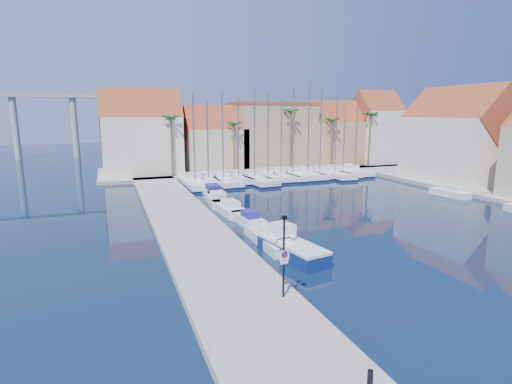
# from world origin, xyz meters

# --- Properties ---
(ground) EXTENTS (260.00, 260.00, 0.00)m
(ground) POSITION_xyz_m (0.00, 0.00, 0.00)
(ground) COLOR black
(ground) RESTS_ON ground
(quay_west) EXTENTS (6.00, 77.00, 0.50)m
(quay_west) POSITION_xyz_m (-9.00, 13.50, 0.25)
(quay_west) COLOR gray
(quay_west) RESTS_ON ground
(shore_north) EXTENTS (54.00, 16.00, 0.50)m
(shore_north) POSITION_xyz_m (10.00, 48.00, 0.25)
(shore_north) COLOR gray
(shore_north) RESTS_ON ground
(shore_east) EXTENTS (12.00, 60.00, 0.50)m
(shore_east) POSITION_xyz_m (32.00, 15.00, 0.25)
(shore_east) COLOR gray
(shore_east) RESTS_ON ground
(lamp_post) EXTENTS (1.51, 0.55, 4.46)m
(lamp_post) POSITION_xyz_m (-7.00, -1.85, 3.43)
(lamp_post) COLOR black
(lamp_post) RESTS_ON quay_west
(bollard) EXTENTS (0.21, 0.21, 0.53)m
(bollard) POSITION_xyz_m (-6.92, -9.27, 0.77)
(bollard) COLOR black
(bollard) RESTS_ON quay_west
(fishing_boat) EXTENTS (3.14, 6.46, 2.17)m
(fishing_boat) POSITION_xyz_m (-3.43, 4.80, 0.72)
(fishing_boat) COLOR navy
(fishing_boat) RESTS_ON ground
(motorboat_west_0) EXTENTS (2.15, 6.70, 1.40)m
(motorboat_west_0) POSITION_xyz_m (-3.75, 7.72, 0.51)
(motorboat_west_0) COLOR white
(motorboat_west_0) RESTS_ON ground
(motorboat_west_1) EXTENTS (2.04, 5.22, 1.40)m
(motorboat_west_1) POSITION_xyz_m (-3.51, 13.77, 0.51)
(motorboat_west_1) COLOR white
(motorboat_west_1) RESTS_ON ground
(motorboat_west_2) EXTENTS (2.33, 6.42, 1.40)m
(motorboat_west_2) POSITION_xyz_m (-3.91, 18.64, 0.51)
(motorboat_west_2) COLOR white
(motorboat_west_2) RESTS_ON ground
(motorboat_west_3) EXTENTS (2.54, 6.40, 1.40)m
(motorboat_west_3) POSITION_xyz_m (-3.96, 23.38, 0.51)
(motorboat_west_3) COLOR white
(motorboat_west_3) RESTS_ON ground
(motorboat_west_4) EXTENTS (2.43, 6.77, 1.40)m
(motorboat_west_4) POSITION_xyz_m (-3.26, 28.22, 0.51)
(motorboat_west_4) COLOR white
(motorboat_west_4) RESTS_ON ground
(motorboat_west_5) EXTENTS (2.25, 5.69, 1.40)m
(motorboat_west_5) POSITION_xyz_m (-3.06, 32.01, 0.51)
(motorboat_west_5) COLOR white
(motorboat_west_5) RESTS_ON ground
(motorboat_west_6) EXTENTS (2.74, 6.84, 1.40)m
(motorboat_west_6) POSITION_xyz_m (-3.82, 38.29, 0.51)
(motorboat_west_6) COLOR white
(motorboat_west_6) RESTS_ON ground
(motorboat_east_1) EXTENTS (2.28, 5.03, 1.40)m
(motorboat_east_1) POSITION_xyz_m (24.01, 16.97, 0.51)
(motorboat_east_1) COLOR white
(motorboat_east_1) RESTS_ON ground
(sailboat_0) EXTENTS (3.23, 11.76, 12.69)m
(sailboat_0) POSITION_xyz_m (-4.09, 35.24, 0.57)
(sailboat_0) COLOR white
(sailboat_0) RESTS_ON ground
(sailboat_1) EXTENTS (2.61, 8.55, 11.87)m
(sailboat_1) POSITION_xyz_m (-1.85, 36.22, 0.60)
(sailboat_1) COLOR white
(sailboat_1) RESTS_ON ground
(sailboat_2) EXTENTS (3.22, 11.57, 12.95)m
(sailboat_2) POSITION_xyz_m (0.23, 36.03, 0.57)
(sailboat_2) COLOR white
(sailboat_2) RESTS_ON ground
(sailboat_3) EXTENTS (2.88, 8.81, 11.99)m
(sailboat_3) POSITION_xyz_m (2.63, 36.25, 0.60)
(sailboat_3) COLOR white
(sailboat_3) RESTS_ON ground
(sailboat_4) EXTENTS (4.14, 12.08, 13.32)m
(sailboat_4) POSITION_xyz_m (4.72, 35.25, 0.57)
(sailboat_4) COLOR white
(sailboat_4) RESTS_ON ground
(sailboat_5) EXTENTS (2.96, 9.80, 13.16)m
(sailboat_5) POSITION_xyz_m (7.40, 36.37, 0.60)
(sailboat_5) COLOR white
(sailboat_5) RESTS_ON ground
(sailboat_6) EXTENTS (3.05, 9.79, 12.32)m
(sailboat_6) POSITION_xyz_m (9.52, 36.41, 0.59)
(sailboat_6) COLOR white
(sailboat_6) RESTS_ON ground
(sailboat_7) EXTENTS (3.27, 10.09, 13.82)m
(sailboat_7) POSITION_xyz_m (11.51, 36.41, 0.60)
(sailboat_7) COLOR white
(sailboat_7) RESTS_ON ground
(sailboat_8) EXTENTS (3.10, 10.05, 14.55)m
(sailboat_8) POSITION_xyz_m (14.14, 36.44, 0.61)
(sailboat_8) COLOR white
(sailboat_8) RESTS_ON ground
(sailboat_9) EXTENTS (2.57, 8.39, 13.46)m
(sailboat_9) POSITION_xyz_m (16.27, 36.19, 0.64)
(sailboat_9) COLOR white
(sailboat_9) RESTS_ON ground
(sailboat_10) EXTENTS (3.71, 11.08, 13.00)m
(sailboat_10) POSITION_xyz_m (18.59, 35.61, 0.58)
(sailboat_10) COLOR white
(sailboat_10) RESTS_ON ground
(sailboat_11) EXTENTS (2.77, 9.60, 11.43)m
(sailboat_11) POSITION_xyz_m (20.56, 36.29, 0.58)
(sailboat_11) COLOR white
(sailboat_11) RESTS_ON ground
(sailboat_12) EXTENTS (3.06, 9.54, 13.15)m
(sailboat_12) POSITION_xyz_m (23.14, 36.67, 0.60)
(sailboat_12) COLOR white
(sailboat_12) RESTS_ON ground
(building_0) EXTENTS (12.30, 9.00, 13.50)m
(building_0) POSITION_xyz_m (-10.00, 47.00, 6.52)
(building_0) COLOR beige
(building_0) RESTS_ON shore_north
(building_1) EXTENTS (10.30, 8.00, 11.00)m
(building_1) POSITION_xyz_m (2.00, 47.00, 5.30)
(building_1) COLOR #C6B18C
(building_1) RESTS_ON shore_north
(building_2) EXTENTS (14.20, 10.20, 11.50)m
(building_2) POSITION_xyz_m (13.00, 48.00, 6.26)
(building_2) COLOR #9B815F
(building_2) RESTS_ON shore_north
(building_3) EXTENTS (10.30, 8.00, 12.00)m
(building_3) POSITION_xyz_m (25.00, 47.00, 5.86)
(building_3) COLOR tan
(building_3) RESTS_ON shore_north
(building_4) EXTENTS (8.30, 8.00, 14.00)m
(building_4) POSITION_xyz_m (34.00, 46.00, 6.97)
(building_4) COLOR silver
(building_4) RESTS_ON shore_north
(building_6) EXTENTS (9.00, 14.30, 13.50)m
(building_6) POSITION_xyz_m (32.00, 24.00, 6.52)
(building_6) COLOR beige
(building_6) RESTS_ON shore_east
(palm_0) EXTENTS (2.60, 2.60, 10.15)m
(palm_0) POSITION_xyz_m (-6.00, 42.00, 9.08)
(palm_0) COLOR brown
(palm_0) RESTS_ON shore_north
(palm_1) EXTENTS (2.60, 2.60, 9.15)m
(palm_1) POSITION_xyz_m (4.00, 42.00, 8.14)
(palm_1) COLOR brown
(palm_1) RESTS_ON shore_north
(palm_2) EXTENTS (2.60, 2.60, 11.15)m
(palm_2) POSITION_xyz_m (14.00, 42.00, 10.02)
(palm_2) COLOR brown
(palm_2) RESTS_ON shore_north
(palm_3) EXTENTS (2.60, 2.60, 9.65)m
(palm_3) POSITION_xyz_m (22.00, 42.00, 8.61)
(palm_3) COLOR brown
(palm_3) RESTS_ON shore_north
(palm_4) EXTENTS (2.60, 2.60, 10.65)m
(palm_4) POSITION_xyz_m (30.00, 42.00, 9.55)
(palm_4) COLOR brown
(palm_4) RESTS_ON shore_north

